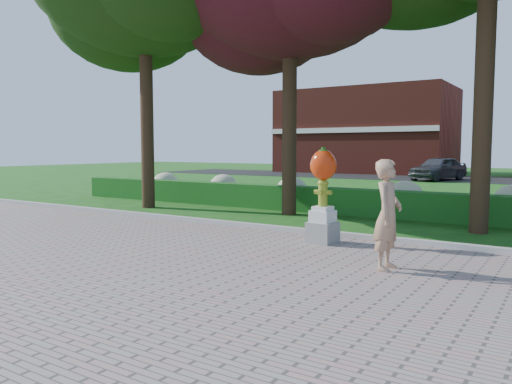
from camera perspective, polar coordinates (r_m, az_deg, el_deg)
ground at (r=9.41m, az=-3.41°, el=-7.49°), size 100.00×100.00×0.00m
walkway at (r=6.72m, az=-24.57°, el=-12.88°), size 40.00×14.00×0.04m
curb at (r=11.90m, az=5.18°, el=-4.49°), size 40.00×0.18×0.15m
lawn_hedge at (r=15.48m, az=12.09°, el=-1.17°), size 24.00×0.70×0.80m
hydrangea_row at (r=16.22m, az=15.24°, el=-0.43°), size 20.10×1.10×0.99m
street at (r=35.87m, az=24.07°, el=1.32°), size 50.00×8.00×0.02m
building_left at (r=44.21m, az=12.47°, el=6.77°), size 14.00×8.00×7.00m
hydrant_sculpture at (r=10.57m, az=7.66°, el=-0.06°), size 0.59×0.59×2.02m
woman at (r=8.45m, az=14.83°, el=-2.53°), size 0.46×0.68×1.82m
parked_car at (r=33.75m, az=20.10°, el=2.56°), size 3.17×4.82×1.53m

